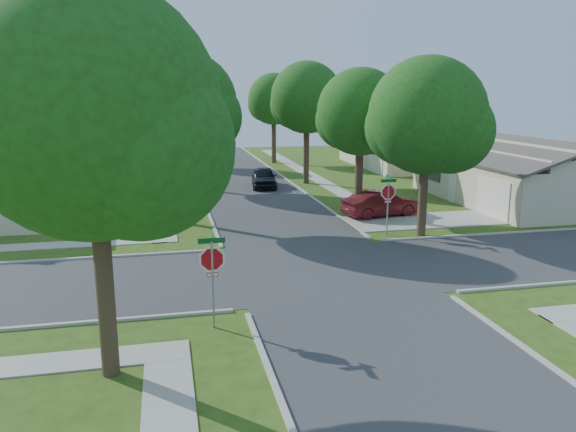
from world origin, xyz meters
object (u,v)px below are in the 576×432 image
(car_curb_west, at_px, (190,151))
(tree_w_mid, at_px, (180,98))
(tree_e_far, at_px, (274,102))
(tree_ne_corner, at_px, (428,121))
(tree_e_mid, at_px, (307,101))
(car_driveway, at_px, (382,204))
(tree_e_near, at_px, (361,116))
(tree_w_far, at_px, (176,107))
(house_nw_far, at_px, (47,155))
(tree_w_near, at_px, (188,108))
(house_ne_near, at_px, (515,178))
(tree_sw_corner, at_px, (96,124))
(stop_sign_sw, at_px, (212,263))
(car_curb_east, at_px, (264,177))
(stop_sign_ne, at_px, (388,195))
(house_ne_far, at_px, (401,150))

(car_curb_west, bearing_deg, tree_w_mid, 90.29)
(tree_e_far, relative_size, tree_ne_corner, 1.01)
(tree_e_mid, bearing_deg, car_driveway, -84.24)
(tree_e_near, relative_size, tree_w_far, 1.03)
(tree_e_near, distance_m, tree_e_far, 25.00)
(tree_w_mid, xyz_separation_m, house_nw_far, (-11.35, 10.99, -4.97))
(tree_w_far, bearing_deg, tree_w_near, -89.99)
(tree_w_far, height_order, house_nw_far, tree_w_far)
(house_ne_near, distance_m, car_driveway, 10.28)
(tree_sw_corner, xyz_separation_m, tree_ne_corner, (13.80, 11.20, -0.67))
(tree_e_far, xyz_separation_m, car_driveway, (1.25, -25.31, -5.24))
(tree_e_near, height_order, tree_ne_corner, tree_ne_corner)
(stop_sign_sw, bearing_deg, tree_e_near, 55.41)
(tree_w_mid, bearing_deg, tree_sw_corner, -95.70)
(tree_w_near, distance_m, car_curb_east, 13.47)
(tree_w_far, bearing_deg, house_nw_far, -169.95)
(tree_w_mid, bearing_deg, car_curb_east, -10.79)
(stop_sign_ne, distance_m, tree_ne_corner, 3.96)
(tree_e_far, distance_m, house_ne_near, 25.99)
(tree_w_mid, xyz_separation_m, car_curb_east, (5.84, -1.11, -5.74))
(stop_sign_ne, xyz_separation_m, tree_w_far, (-9.35, 29.31, 3.48))
(house_ne_far, xyz_separation_m, house_nw_far, (-31.98, 3.00, 0.00))
(tree_w_far, height_order, car_driveway, tree_w_far)
(stop_sign_sw, height_order, tree_w_near, tree_w_near)
(tree_w_near, xyz_separation_m, house_nw_far, (-11.35, 22.99, -4.60))
(house_nw_far, xyz_separation_m, car_curb_east, (17.19, -12.10, -0.77))
(tree_e_near, bearing_deg, car_curb_west, 103.89)
(tree_e_mid, bearing_deg, house_ne_far, 35.42)
(house_ne_far, bearing_deg, tree_w_mid, -158.83)
(stop_sign_ne, distance_m, tree_w_mid, 19.31)
(house_ne_far, bearing_deg, car_curb_west, 147.66)
(tree_w_far, xyz_separation_m, car_curb_west, (1.45, 7.14, -4.93))
(stop_sign_sw, xyz_separation_m, car_curb_west, (1.50, 45.85, -1.45))
(tree_w_near, bearing_deg, car_curb_east, 61.77)
(car_curb_east, bearing_deg, tree_w_mid, 176.53)
(stop_sign_ne, bearing_deg, tree_w_mid, 119.80)
(tree_e_mid, relative_size, tree_e_far, 1.06)
(car_driveway, relative_size, car_curb_west, 1.13)
(tree_w_far, bearing_deg, stop_sign_sw, -90.07)
(stop_sign_ne, bearing_deg, car_driveway, 72.00)
(house_nw_far, bearing_deg, tree_e_near, -47.94)
(tree_w_near, relative_size, house_nw_far, 0.66)
(tree_w_mid, xyz_separation_m, tree_w_far, (-0.01, 13.00, -0.98))
(tree_w_mid, xyz_separation_m, tree_sw_corner, (-2.80, -28.00, -0.23))
(stop_sign_ne, height_order, tree_sw_corner, tree_sw_corner)
(tree_sw_corner, distance_m, house_ne_near, 29.92)
(stop_sign_ne, xyz_separation_m, house_ne_far, (11.29, 24.30, -0.51))
(house_nw_far, bearing_deg, tree_ne_corner, -51.19)
(tree_w_near, xyz_separation_m, tree_w_mid, (0.00, 12.00, 0.37))
(stop_sign_ne, bearing_deg, house_ne_near, 29.14)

